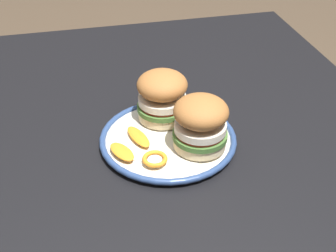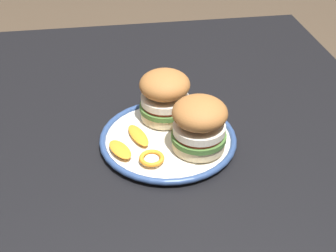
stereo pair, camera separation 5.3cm
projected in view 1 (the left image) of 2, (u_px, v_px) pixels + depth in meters
dining_table at (159, 187)px, 0.93m from camera, size 1.19×1.00×0.78m
dinner_plate at (168, 139)px, 0.87m from camera, size 0.26×0.26×0.02m
sandwich_half_left at (162, 95)px, 0.89m from camera, size 0.13×0.13×0.10m
sandwich_half_right at (201, 122)px, 0.82m from camera, size 0.14×0.14×0.10m
orange_peel_curled at (155, 159)px, 0.81m from camera, size 0.06×0.06×0.01m
orange_peel_strip_long at (138, 137)px, 0.86m from camera, size 0.08×0.05×0.01m
orange_peel_strip_short at (122, 152)px, 0.82m from camera, size 0.07×0.05×0.01m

